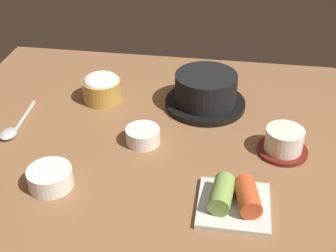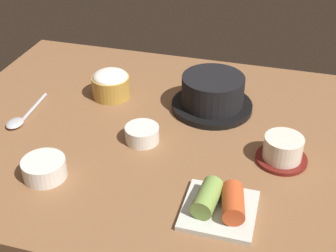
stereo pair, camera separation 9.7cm
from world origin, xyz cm
name	(u,v)px [view 1 (the left image)]	position (x,y,z in cm)	size (l,w,h in cm)	color
dining_table	(160,135)	(0.00, 0.00, 1.00)	(100.00, 76.00, 2.00)	brown
stone_pot	(206,91)	(8.67, 12.39, 5.97)	(18.95, 18.95, 8.30)	black
rice_bowl	(102,87)	(-16.23, 11.40, 5.53)	(9.23, 9.23, 6.88)	#B78C38
tea_cup_with_saucer	(284,142)	(25.96, -3.48, 4.64)	(10.27, 10.27, 5.51)	maroon
banchan_cup_center	(143,135)	(-2.96, -4.51, 3.82)	(7.22, 7.22, 3.38)	white
kimchi_plate	(234,199)	(16.71, -21.31, 3.89)	(12.64, 12.64, 4.81)	silver
side_bowl_near	(50,177)	(-17.11, -20.69, 3.99)	(8.33, 8.33, 3.72)	white
spoon	(13,129)	(-31.86, -4.76, 2.62)	(3.60, 16.49, 1.35)	#B7B7BC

